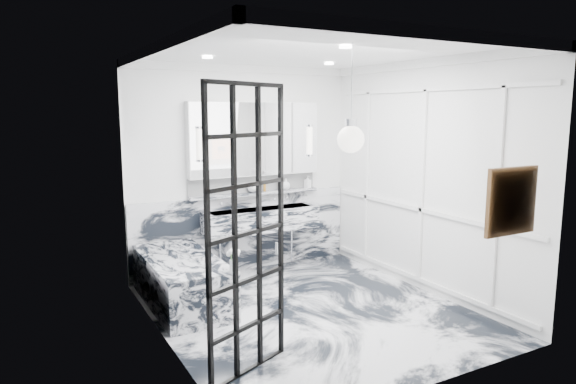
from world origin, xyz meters
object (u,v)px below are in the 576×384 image
crittall_door (247,233)px  bathtub (182,281)px  trough_sink (261,220)px  mirror_cabinet (255,139)px

crittall_door → bathtub: crittall_door is taller
trough_sink → bathtub: (-1.33, -0.66, -0.45)m
mirror_cabinet → bathtub: size_ratio=1.15×
crittall_door → trough_sink: 2.79m
crittall_door → bathtub: (-0.04, 1.77, -0.93)m
crittall_door → mirror_cabinet: (1.29, 2.60, 0.62)m
trough_sink → bathtub: trough_sink is taller
crittall_door → mirror_cabinet: 2.97m
trough_sink → mirror_cabinet: size_ratio=0.84×
trough_sink → bathtub: bearing=-153.5°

